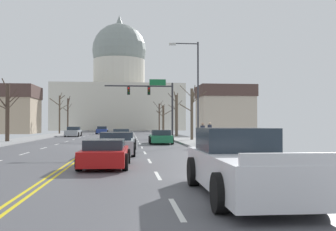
{
  "coord_description": "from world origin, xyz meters",
  "views": [
    {
      "loc": [
        2.51,
        -32.12,
        1.75
      ],
      "look_at": [
        8.98,
        31.9,
        3.08
      ],
      "focal_mm": 42.05,
      "sensor_mm": 36.0,
      "label": 1
    }
  ],
  "objects_px": {
    "street_lamp_right": "(194,83)",
    "sedan_near_04": "(105,154)",
    "pickup_truck_near_05": "(243,165)",
    "pedestrian_00": "(210,131)",
    "sedan_near_01": "(161,137)",
    "pedestrian_01": "(203,133)",
    "signal_gantry": "(153,96)",
    "sedan_near_02": "(121,141)",
    "sedan_near_03": "(116,144)",
    "sedan_oncoming_00": "(73,132)",
    "sedan_near_00": "(121,135)",
    "sedan_oncoming_01": "(102,130)"
  },
  "relations": [
    {
      "from": "pickup_truck_near_05",
      "to": "sedan_oncoming_01",
      "type": "relative_size",
      "value": 1.31
    },
    {
      "from": "sedan_near_02",
      "to": "pedestrian_01",
      "type": "relative_size",
      "value": 2.52
    },
    {
      "from": "signal_gantry",
      "to": "pedestrian_00",
      "type": "height_order",
      "value": "signal_gantry"
    },
    {
      "from": "signal_gantry",
      "to": "sedan_oncoming_00",
      "type": "height_order",
      "value": "signal_gantry"
    },
    {
      "from": "sedan_near_01",
      "to": "sedan_near_04",
      "type": "distance_m",
      "value": 18.44
    },
    {
      "from": "pedestrian_00",
      "to": "sedan_near_03",
      "type": "bearing_deg",
      "value": -126.78
    },
    {
      "from": "sedan_near_00",
      "to": "sedan_near_02",
      "type": "height_order",
      "value": "sedan_near_00"
    },
    {
      "from": "sedan_near_04",
      "to": "pedestrian_00",
      "type": "relative_size",
      "value": 2.48
    },
    {
      "from": "sedan_near_00",
      "to": "sedan_near_02",
      "type": "distance_m",
      "value": 12.96
    },
    {
      "from": "sedan_near_02",
      "to": "sedan_oncoming_01",
      "type": "bearing_deg",
      "value": 95.69
    },
    {
      "from": "sedan_near_00",
      "to": "sedan_near_03",
      "type": "bearing_deg",
      "value": -89.73
    },
    {
      "from": "sedan_oncoming_00",
      "to": "sedan_near_04",
      "type": "bearing_deg",
      "value": -80.36
    },
    {
      "from": "sedan_near_01",
      "to": "signal_gantry",
      "type": "bearing_deg",
      "value": 89.64
    },
    {
      "from": "pedestrian_01",
      "to": "street_lamp_right",
      "type": "bearing_deg",
      "value": 90.39
    },
    {
      "from": "signal_gantry",
      "to": "sedan_near_03",
      "type": "bearing_deg",
      "value": -98.67
    },
    {
      "from": "street_lamp_right",
      "to": "pedestrian_00",
      "type": "xyz_separation_m",
      "value": [
        1.31,
        0.16,
        -3.96
      ]
    },
    {
      "from": "pickup_truck_near_05",
      "to": "sedan_near_02",
      "type": "bearing_deg",
      "value": 100.05
    },
    {
      "from": "signal_gantry",
      "to": "pedestrian_01",
      "type": "relative_size",
      "value": 4.69
    },
    {
      "from": "sedan_near_04",
      "to": "pickup_truck_near_05",
      "type": "distance_m",
      "value": 7.62
    },
    {
      "from": "sedan_near_02",
      "to": "pickup_truck_near_05",
      "type": "relative_size",
      "value": 0.73
    },
    {
      "from": "sedan_near_00",
      "to": "pedestrian_01",
      "type": "distance_m",
      "value": 14.05
    },
    {
      "from": "signal_gantry",
      "to": "sedan_near_02",
      "type": "bearing_deg",
      "value": -100.95
    },
    {
      "from": "street_lamp_right",
      "to": "pickup_truck_near_05",
      "type": "xyz_separation_m",
      "value": [
        -2.59,
        -22.38,
        -4.32
      ]
    },
    {
      "from": "sedan_near_04",
      "to": "sedan_oncoming_01",
      "type": "relative_size",
      "value": 0.98
    },
    {
      "from": "sedan_near_02",
      "to": "sedan_near_04",
      "type": "bearing_deg",
      "value": -92.04
    },
    {
      "from": "street_lamp_right",
      "to": "sedan_near_03",
      "type": "height_order",
      "value": "street_lamp_right"
    },
    {
      "from": "sedan_near_01",
      "to": "sedan_near_03",
      "type": "relative_size",
      "value": 1.12
    },
    {
      "from": "street_lamp_right",
      "to": "pedestrian_01",
      "type": "height_order",
      "value": "street_lamp_right"
    },
    {
      "from": "sedan_near_03",
      "to": "sedan_oncoming_00",
      "type": "distance_m",
      "value": 33.34
    },
    {
      "from": "sedan_oncoming_00",
      "to": "pedestrian_00",
      "type": "height_order",
      "value": "pedestrian_00"
    },
    {
      "from": "sedan_oncoming_00",
      "to": "signal_gantry",
      "type": "bearing_deg",
      "value": -42.2
    },
    {
      "from": "sedan_near_04",
      "to": "sedan_oncoming_01",
      "type": "xyz_separation_m",
      "value": [
        -3.54,
        51.63,
        0.07
      ]
    },
    {
      "from": "signal_gantry",
      "to": "pickup_truck_near_05",
      "type": "distance_m",
      "value": 36.18
    },
    {
      "from": "street_lamp_right",
      "to": "sedan_near_01",
      "type": "xyz_separation_m",
      "value": [
        -2.57,
        2.33,
        -4.49
      ]
    },
    {
      "from": "sedan_near_02",
      "to": "pedestrian_01",
      "type": "xyz_separation_m",
      "value": [
        5.9,
        0.34,
        0.53
      ]
    },
    {
      "from": "signal_gantry",
      "to": "street_lamp_right",
      "type": "xyz_separation_m",
      "value": [
        2.5,
        -13.56,
        0.13
      ]
    },
    {
      "from": "street_lamp_right",
      "to": "pedestrian_00",
      "type": "height_order",
      "value": "street_lamp_right"
    },
    {
      "from": "signal_gantry",
      "to": "street_lamp_right",
      "type": "distance_m",
      "value": 13.79
    },
    {
      "from": "signal_gantry",
      "to": "sedan_near_00",
      "type": "distance_m",
      "value": 7.22
    },
    {
      "from": "street_lamp_right",
      "to": "sedan_oncoming_00",
      "type": "relative_size",
      "value": 1.93
    },
    {
      "from": "sedan_near_04",
      "to": "sedan_near_02",
      "type": "bearing_deg",
      "value": 87.96
    },
    {
      "from": "pedestrian_01",
      "to": "sedan_near_00",
      "type": "bearing_deg",
      "value": 116.03
    },
    {
      "from": "signal_gantry",
      "to": "pickup_truck_near_05",
      "type": "relative_size",
      "value": 1.37
    },
    {
      "from": "sedan_near_02",
      "to": "pedestrian_01",
      "type": "height_order",
      "value": "pedestrian_01"
    },
    {
      "from": "sedan_near_02",
      "to": "signal_gantry",
      "type": "bearing_deg",
      "value": 79.05
    },
    {
      "from": "sedan_near_01",
      "to": "pedestrian_01",
      "type": "bearing_deg",
      "value": -66.01
    },
    {
      "from": "street_lamp_right",
      "to": "sedan_near_04",
      "type": "xyz_separation_m",
      "value": [
        -6.3,
        -15.73,
        -4.52
      ]
    },
    {
      "from": "signal_gantry",
      "to": "pedestrian_00",
      "type": "relative_size",
      "value": 4.55
    },
    {
      "from": "sedan_oncoming_01",
      "to": "pedestrian_00",
      "type": "height_order",
      "value": "pedestrian_00"
    },
    {
      "from": "pickup_truck_near_05",
      "to": "sedan_oncoming_01",
      "type": "distance_m",
      "value": 58.73
    }
  ]
}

